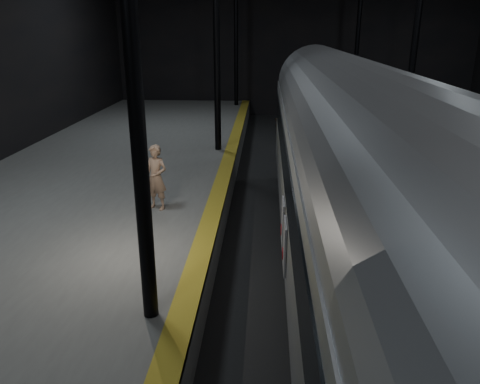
{
  "coord_description": "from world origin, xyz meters",
  "views": [
    {
      "loc": [
        -1.82,
        -11.03,
        5.82
      ],
      "look_at": [
        -2.43,
        -0.19,
        2.0
      ],
      "focal_mm": 35.0,
      "sensor_mm": 36.0,
      "label": 1
    }
  ],
  "objects": [
    {
      "name": "platform_left",
      "position": [
        -7.5,
        0.0,
        0.5
      ],
      "size": [
        9.0,
        43.8,
        1.0
      ],
      "primitive_type": "cube",
      "color": "#545452",
      "rests_on": "ground"
    },
    {
      "name": "tactile_strip",
      "position": [
        -3.25,
        0.0,
        1.0
      ],
      "size": [
        0.5,
        43.8,
        0.01
      ],
      "primitive_type": "cube",
      "color": "olive",
      "rests_on": "platform_left"
    },
    {
      "name": "train",
      "position": [
        -0.0,
        -1.94,
        2.85
      ],
      "size": [
        2.87,
        19.13,
        5.11
      ],
      "color": "#9FA2A7",
      "rests_on": "ground"
    },
    {
      "name": "woman",
      "position": [
        -4.82,
        1.13,
        1.92
      ],
      "size": [
        0.78,
        0.65,
        1.83
      ],
      "primitive_type": "imported",
      "rotation": [
        0.0,
        0.0,
        -0.37
      ],
      "color": "#99765E",
      "rests_on": "platform_left"
    },
    {
      "name": "track",
      "position": [
        0.0,
        0.0,
        0.07
      ],
      "size": [
        2.4,
        43.0,
        0.24
      ],
      "color": "#3F3328",
      "rests_on": "ground"
    },
    {
      "name": "ground",
      "position": [
        0.0,
        0.0,
        0.0
      ],
      "size": [
        44.0,
        44.0,
        0.0
      ],
      "primitive_type": "plane",
      "color": "black",
      "rests_on": "ground"
    }
  ]
}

